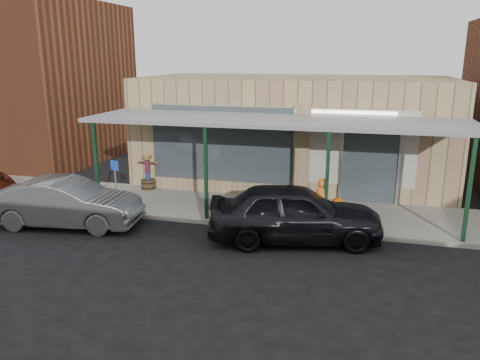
% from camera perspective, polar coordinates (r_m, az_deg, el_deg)
% --- Properties ---
extents(ground, '(120.00, 120.00, 0.00)m').
position_cam_1_polar(ground, '(12.19, 0.83, -9.35)').
color(ground, black).
rests_on(ground, ground).
extents(sidewalk, '(40.00, 3.20, 0.15)m').
position_cam_1_polar(sidewalk, '(15.45, 4.03, -3.77)').
color(sidewalk, gray).
rests_on(sidewalk, ground).
extents(storefront, '(12.00, 6.25, 4.20)m').
position_cam_1_polar(storefront, '(19.37, 6.66, 6.13)').
color(storefront, tan).
rests_on(storefront, ground).
extents(awning, '(12.00, 3.00, 3.04)m').
position_cam_1_polar(awning, '(14.74, 4.21, 7.06)').
color(awning, gray).
rests_on(awning, ground).
extents(block_buildings_near, '(61.00, 8.00, 8.00)m').
position_cam_1_polar(block_buildings_near, '(20.05, 13.02, 10.96)').
color(block_buildings_near, brown).
rests_on(block_buildings_near, ground).
extents(barrel_scarecrow, '(0.83, 0.65, 1.38)m').
position_cam_1_polar(barrel_scarecrow, '(17.89, -11.16, 0.38)').
color(barrel_scarecrow, '#513C20').
rests_on(barrel_scarecrow, sidewalk).
extents(barrel_pumpkin, '(0.75, 0.75, 0.79)m').
position_cam_1_polar(barrel_pumpkin, '(14.46, 11.75, -3.89)').
color(barrel_pumpkin, '#513C20').
rests_on(barrel_pumpkin, sidewalk).
extents(handicap_sign, '(0.32, 0.12, 1.60)m').
position_cam_1_polar(handicap_sign, '(15.72, -14.96, 0.29)').
color(handicap_sign, gray).
rests_on(handicap_sign, sidewalk).
extents(parked_sedan, '(5.08, 2.94, 1.65)m').
position_cam_1_polar(parked_sedan, '(13.03, 6.71, -3.99)').
color(parked_sedan, black).
rests_on(parked_sedan, ground).
extents(car_grey, '(4.58, 2.09, 1.46)m').
position_cam_1_polar(car_grey, '(15.02, -20.40, -2.63)').
color(car_grey, '#53565A').
rests_on(car_grey, ground).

